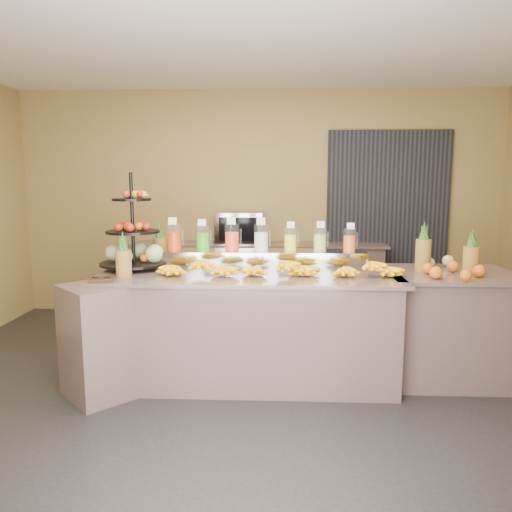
# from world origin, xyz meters

# --- Properties ---
(ground) EXTENTS (6.00, 6.00, 0.00)m
(ground) POSITION_xyz_m (0.00, 0.00, 0.00)
(ground) COLOR black
(ground) RESTS_ON ground
(room_envelope) EXTENTS (6.04, 5.02, 2.82)m
(room_envelope) POSITION_xyz_m (0.19, 0.79, 1.88)
(room_envelope) COLOR olive
(room_envelope) RESTS_ON ground
(buffet_counter) EXTENTS (2.75, 1.25, 0.93)m
(buffet_counter) POSITION_xyz_m (-0.12, 0.26, 0.47)
(buffet_counter) COLOR gray
(buffet_counter) RESTS_ON ground
(right_counter) EXTENTS (1.08, 0.88, 0.93)m
(right_counter) POSITION_xyz_m (1.70, 0.40, 0.47)
(right_counter) COLOR gray
(right_counter) RESTS_ON ground
(back_ledge) EXTENTS (3.10, 0.55, 0.93)m
(back_ledge) POSITION_xyz_m (0.00, 2.25, 0.47)
(back_ledge) COLOR gray
(back_ledge) RESTS_ON ground
(pitcher_tray) EXTENTS (1.85, 0.30, 0.15)m
(pitcher_tray) POSITION_xyz_m (0.09, 0.58, 1.01)
(pitcher_tray) COLOR gray
(pitcher_tray) RESTS_ON buffet_counter
(juice_pitcher_orange_a) EXTENTS (0.13, 0.13, 0.31)m
(juice_pitcher_orange_a) POSITION_xyz_m (-0.69, 0.58, 1.18)
(juice_pitcher_orange_a) COLOR silver
(juice_pitcher_orange_a) RESTS_ON pitcher_tray
(juice_pitcher_green) EXTENTS (0.12, 0.13, 0.29)m
(juice_pitcher_green) POSITION_xyz_m (-0.43, 0.58, 1.18)
(juice_pitcher_green) COLOR silver
(juice_pitcher_green) RESTS_ON pitcher_tray
(juice_pitcher_orange_b) EXTENTS (0.13, 0.13, 0.31)m
(juice_pitcher_orange_b) POSITION_xyz_m (-0.17, 0.58, 1.19)
(juice_pitcher_orange_b) COLOR silver
(juice_pitcher_orange_b) RESTS_ON pitcher_tray
(juice_pitcher_milk) EXTENTS (0.13, 0.13, 0.31)m
(juice_pitcher_milk) POSITION_xyz_m (0.09, 0.58, 1.18)
(juice_pitcher_milk) COLOR silver
(juice_pitcher_milk) RESTS_ON pitcher_tray
(juice_pitcher_lemon) EXTENTS (0.11, 0.12, 0.27)m
(juice_pitcher_lemon) POSITION_xyz_m (0.35, 0.58, 1.17)
(juice_pitcher_lemon) COLOR silver
(juice_pitcher_lemon) RESTS_ON pitcher_tray
(juice_pitcher_lime) EXTENTS (0.12, 0.12, 0.28)m
(juice_pitcher_lime) POSITION_xyz_m (0.61, 0.58, 1.17)
(juice_pitcher_lime) COLOR silver
(juice_pitcher_lime) RESTS_ON pitcher_tray
(juice_pitcher_orange_c) EXTENTS (0.11, 0.11, 0.26)m
(juice_pitcher_orange_c) POSITION_xyz_m (0.87, 0.58, 1.17)
(juice_pitcher_orange_c) COLOR silver
(juice_pitcher_orange_c) RESTS_ON pitcher_tray
(banana_heap) EXTENTS (1.99, 0.18, 0.17)m
(banana_heap) POSITION_xyz_m (0.28, 0.22, 1.00)
(banana_heap) COLOR #F6B50C
(banana_heap) RESTS_ON buffet_counter
(fruit_stand) EXTENTS (0.76, 0.76, 0.84)m
(fruit_stand) POSITION_xyz_m (-0.99, 0.46, 1.14)
(fruit_stand) COLOR black
(fruit_stand) RESTS_ON buffet_counter
(condiment_caddy) EXTENTS (0.22, 0.20, 0.03)m
(condiment_caddy) POSITION_xyz_m (-1.12, -0.10, 0.94)
(condiment_caddy) COLOR black
(condiment_caddy) RESTS_ON buffet_counter
(pineapple_left_a) EXTENTS (0.13, 0.13, 0.37)m
(pineapple_left_a) POSITION_xyz_m (-1.00, 0.09, 1.07)
(pineapple_left_a) COLOR brown
(pineapple_left_a) RESTS_ON buffet_counter
(pineapple_left_b) EXTENTS (0.13, 0.13, 0.40)m
(pineapple_left_b) POSITION_xyz_m (-0.86, 0.75, 1.08)
(pineapple_left_b) COLOR brown
(pineapple_left_b) RESTS_ON buffet_counter
(right_fruit_pile) EXTENTS (0.51, 0.48, 0.27)m
(right_fruit_pile) POSITION_xyz_m (1.65, 0.33, 1.02)
(right_fruit_pile) COLOR brown
(right_fruit_pile) RESTS_ON right_counter
(oven_warmer) EXTENTS (0.58, 0.41, 0.38)m
(oven_warmer) POSITION_xyz_m (-0.23, 2.25, 1.12)
(oven_warmer) COLOR gray
(oven_warmer) RESTS_ON back_ledge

